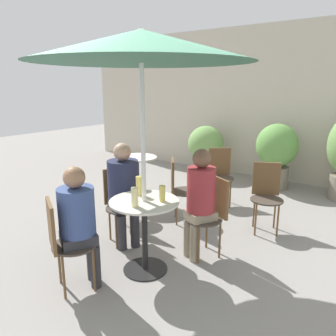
# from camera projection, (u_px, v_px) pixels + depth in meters

# --- Properties ---
(ground_plane) EXTENTS (20.00, 20.00, 0.00)m
(ground_plane) POSITION_uv_depth(u_px,v_px,m) (144.00, 273.00, 3.35)
(ground_plane) COLOR gray
(storefront_wall) EXTENTS (10.00, 0.06, 3.00)m
(storefront_wall) POSITION_uv_depth(u_px,v_px,m) (284.00, 104.00, 6.29)
(storefront_wall) COLOR beige
(storefront_wall) RESTS_ON ground_plane
(cafe_table_near) EXTENTS (0.69, 0.69, 0.76)m
(cafe_table_near) POSITION_uv_depth(u_px,v_px,m) (145.00, 222.00, 3.28)
(cafe_table_near) COLOR black
(cafe_table_near) RESTS_ON ground_plane
(cafe_table_far) EXTENTS (0.63, 0.63, 0.76)m
(cafe_table_far) POSITION_uv_depth(u_px,v_px,m) (137.00, 172.00, 5.24)
(cafe_table_far) COLOR black
(cafe_table_far) RESTS_ON ground_plane
(bistro_chair_0) EXTENTS (0.46, 0.47, 0.89)m
(bistro_chair_0) POSITION_uv_depth(u_px,v_px,m) (211.00, 209.00, 3.61)
(bistro_chair_0) COLOR #42382D
(bistro_chair_0) RESTS_ON ground_plane
(bistro_chair_1) EXTENTS (0.47, 0.46, 0.89)m
(bistro_chair_1) POSITION_uv_depth(u_px,v_px,m) (120.00, 198.00, 3.97)
(bistro_chair_1) COLOR #42382D
(bistro_chair_1) RESTS_ON ground_plane
(bistro_chair_2) EXTENTS (0.46, 0.47, 0.89)m
(bistro_chair_2) POSITION_uv_depth(u_px,v_px,m) (63.00, 238.00, 2.95)
(bistro_chair_2) COLOR #42382D
(bistro_chair_2) RESTS_ON ground_plane
(bistro_chair_3) EXTENTS (0.45, 0.46, 0.89)m
(bistro_chair_3) POSITION_uv_depth(u_px,v_px,m) (266.00, 191.00, 4.25)
(bistro_chair_3) COLOR #42382D
(bistro_chair_3) RESTS_ON ground_plane
(bistro_chair_4) EXTENTS (0.47, 0.47, 0.89)m
(bistro_chair_4) POSITION_uv_depth(u_px,v_px,m) (220.00, 171.00, 5.22)
(bistro_chair_4) COLOR #42382D
(bistro_chair_4) RESTS_ON ground_plane
(bistro_chair_5) EXTENTS (0.47, 0.47, 0.89)m
(bistro_chair_5) POSITION_uv_depth(u_px,v_px,m) (179.00, 185.00, 4.49)
(bistro_chair_5) COLOR #42382D
(bistro_chair_5) RESTS_ON ground_plane
(bistro_chair_6) EXTENTS (0.42, 0.44, 0.89)m
(bistro_chair_6) POSITION_uv_depth(u_px,v_px,m) (125.00, 185.00, 4.49)
(bistro_chair_6) COLOR #42382D
(bistro_chair_6) RESTS_ON ground_plane
(seated_person_0) EXTENTS (0.37, 0.38, 1.22)m
(seated_person_0) POSITION_uv_depth(u_px,v_px,m) (200.00, 194.00, 3.50)
(seated_person_0) COLOR gray
(seated_person_0) RESTS_ON ground_plane
(seated_person_1) EXTENTS (0.44, 0.43, 1.23)m
(seated_person_1) POSITION_uv_depth(u_px,v_px,m) (124.00, 186.00, 3.79)
(seated_person_1) COLOR #2D2D33
(seated_person_1) RESTS_ON ground_plane
(seated_person_2) EXTENTS (0.39, 0.41, 1.18)m
(seated_person_2) POSITION_uv_depth(u_px,v_px,m) (79.00, 217.00, 2.97)
(seated_person_2) COLOR #2D2D33
(seated_person_2) RESTS_ON ground_plane
(beer_glass_0) EXTENTS (0.06, 0.06, 0.16)m
(beer_glass_0) POSITION_uv_depth(u_px,v_px,m) (162.00, 193.00, 3.19)
(beer_glass_0) COLOR #DBC65B
(beer_glass_0) RESTS_ON cafe_table_near
(beer_glass_1) EXTENTS (0.07, 0.07, 0.20)m
(beer_glass_1) POSITION_uv_depth(u_px,v_px,m) (139.00, 186.00, 3.36)
(beer_glass_1) COLOR #DBC65B
(beer_glass_1) RESTS_ON cafe_table_near
(beer_glass_2) EXTENTS (0.07, 0.07, 0.19)m
(beer_glass_2) POSITION_uv_depth(u_px,v_px,m) (135.00, 197.00, 3.04)
(beer_glass_2) COLOR beige
(beer_glass_2) RESTS_ON cafe_table_near
(potted_plant_0) EXTENTS (0.73, 0.73, 1.04)m
(potted_plant_0) POSITION_uv_depth(u_px,v_px,m) (206.00, 146.00, 6.83)
(potted_plant_0) COLOR brown
(potted_plant_0) RESTS_ON ground_plane
(potted_plant_1) EXTENTS (0.74, 0.74, 1.19)m
(potted_plant_1) POSITION_uv_depth(u_px,v_px,m) (276.00, 151.00, 5.97)
(potted_plant_1) COLOR slate
(potted_plant_1) RESTS_ON ground_plane
(umbrella) EXTENTS (2.02, 2.02, 2.34)m
(umbrella) POSITION_uv_depth(u_px,v_px,m) (141.00, 46.00, 2.87)
(umbrella) COLOR silver
(umbrella) RESTS_ON ground_plane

